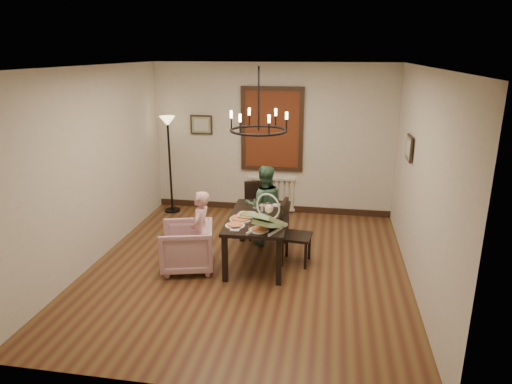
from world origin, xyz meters
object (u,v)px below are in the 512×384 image
(chair_far, at_px, (258,210))
(baby_bouncer, at_px, (267,218))
(elderly_woman, at_px, (201,238))
(seated_man, at_px, (264,212))
(dining_table, at_px, (258,221))
(floor_lamp, at_px, (170,166))
(chair_right, at_px, (296,233))
(drinking_glass, at_px, (267,210))
(armchair, at_px, (187,247))

(chair_far, xyz_separation_m, baby_bouncer, (0.36, -1.43, 0.42))
(elderly_woman, height_order, seated_man, seated_man)
(dining_table, relative_size, baby_bouncer, 2.92)
(chair_far, height_order, seated_man, seated_man)
(elderly_woman, distance_m, floor_lamp, 2.67)
(baby_bouncer, relative_size, floor_lamp, 0.29)
(chair_right, bearing_deg, chair_far, 44.09)
(baby_bouncer, distance_m, drinking_glass, 0.61)
(floor_lamp, bearing_deg, drinking_glass, -40.12)
(drinking_glass, relative_size, floor_lamp, 0.08)
(seated_man, relative_size, baby_bouncer, 2.04)
(armchair, relative_size, seated_man, 0.69)
(elderly_woman, bearing_deg, drinking_glass, 124.90)
(elderly_woman, bearing_deg, chair_right, 113.46)
(dining_table, height_order, baby_bouncer, baby_bouncer)
(baby_bouncer, bearing_deg, chair_far, 127.86)
(drinking_glass, bearing_deg, dining_table, -144.48)
(dining_table, relative_size, drinking_glass, 10.86)
(chair_right, bearing_deg, elderly_woman, 114.75)
(seated_man, bearing_deg, dining_table, 77.38)
(chair_far, xyz_separation_m, drinking_glass, (0.27, -0.83, 0.31))
(dining_table, height_order, floor_lamp, floor_lamp)
(elderly_woman, distance_m, drinking_glass, 1.05)
(armchair, xyz_separation_m, drinking_glass, (1.08, 0.51, 0.44))
(seated_man, bearing_deg, chair_far, -76.25)
(seated_man, height_order, floor_lamp, floor_lamp)
(dining_table, bearing_deg, seated_man, 89.30)
(chair_far, bearing_deg, seated_man, -82.32)
(chair_far, bearing_deg, dining_table, -100.41)
(elderly_woman, relative_size, baby_bouncer, 1.84)
(seated_man, distance_m, drinking_glass, 0.63)
(drinking_glass, bearing_deg, elderly_woman, -149.36)
(dining_table, bearing_deg, floor_lamp, 134.97)
(armchair, height_order, elderly_woman, elderly_woman)
(dining_table, xyz_separation_m, seated_man, (-0.01, 0.65, -0.08))
(chair_right, bearing_deg, armchair, 112.17)
(elderly_woman, bearing_deg, armchair, -86.05)
(elderly_woman, xyz_separation_m, drinking_glass, (0.87, 0.51, 0.29))
(elderly_woman, height_order, baby_bouncer, baby_bouncer)
(chair_far, distance_m, elderly_woman, 1.47)
(chair_far, relative_size, armchair, 1.25)
(seated_man, xyz_separation_m, drinking_glass, (0.13, -0.56, 0.24))
(elderly_woman, xyz_separation_m, baby_bouncer, (0.95, -0.09, 0.39))
(armchair, height_order, floor_lamp, floor_lamp)
(chair_right, height_order, armchair, chair_right)
(elderly_woman, xyz_separation_m, seated_man, (0.73, 1.07, 0.05))
(dining_table, xyz_separation_m, chair_right, (0.55, 0.02, -0.15))
(chair_far, xyz_separation_m, seated_man, (0.14, -0.27, 0.08))
(chair_far, distance_m, chair_right, 1.14)
(armchair, distance_m, drinking_glass, 1.27)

